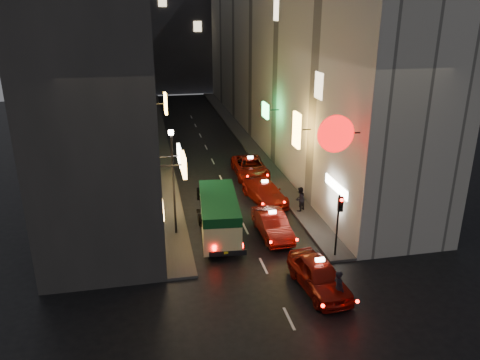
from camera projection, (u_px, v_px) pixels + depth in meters
building_left at (113, 50)px, 43.21m from camera, size 7.55×52.00×18.00m
building_right at (280, 47)px, 46.21m from camera, size 8.23×52.00×18.00m
building_far at (175, 19)px, 73.42m from camera, size 30.00×10.00×22.00m
sidewalk_left at (160, 141)px, 47.02m from camera, size 1.50×52.00×0.15m
sidewalk_right at (243, 136)px, 48.62m from camera, size 1.50×52.00×0.15m
minibus at (219, 212)px, 26.93m from camera, size 2.57×6.04×2.53m
taxi_near at (319, 273)px, 22.10m from camera, size 2.81×5.74×1.93m
taxi_second at (272, 223)px, 27.39m from camera, size 2.31×5.29×1.83m
taxi_third at (265, 190)px, 32.27m from camera, size 2.93×5.41×1.80m
taxi_far at (250, 166)px, 37.11m from camera, size 2.36×5.48×1.89m
pedestrian_crossing at (339, 286)px, 20.84m from camera, size 0.55×0.73×2.01m
pedestrian_sidewalk at (300, 198)px, 30.39m from camera, size 0.81×0.76×1.84m
traffic_light at (339, 213)px, 24.21m from camera, size 0.26×0.43×3.50m
lamp_post at (173, 176)px, 26.47m from camera, size 0.28×0.28×6.22m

